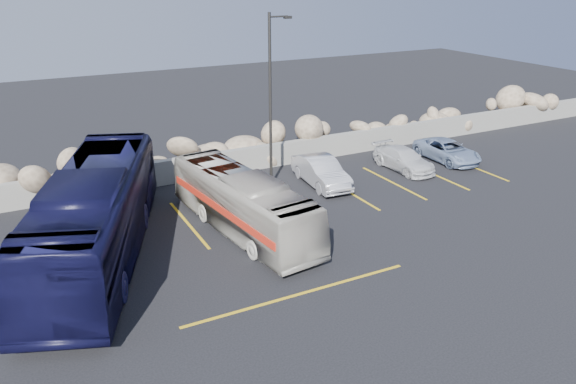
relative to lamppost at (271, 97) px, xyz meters
name	(u,v)px	position (x,y,z in m)	size (l,w,h in m)	color
ground	(330,289)	(-2.56, -9.50, -4.30)	(90.00, 90.00, 0.00)	black
seawall	(204,166)	(-2.56, 2.50, -3.70)	(60.00, 0.40, 1.20)	gray
riprap_pile	(195,146)	(-2.56, 3.70, -3.00)	(54.00, 2.80, 2.60)	#877258
parking_lines	(354,205)	(2.09, -3.93, -4.29)	(18.16, 9.36, 0.01)	gold
lamppost	(271,97)	(0.00, 0.00, 0.00)	(1.14, 0.18, 8.00)	#2C2A27
vintage_bus	(243,203)	(-3.29, -4.11, -3.09)	(2.02, 8.62, 2.40)	#BAB7A8
tour_coach	(96,215)	(-8.74, -3.74, -2.64)	(2.78, 11.88, 3.31)	black
car_b	(321,172)	(2.08, -1.11, -3.62)	(1.43, 4.11, 1.35)	#B8B7BC
car_c	(404,159)	(7.03, -1.16, -3.74)	(1.56, 3.85, 1.12)	silver
car_d	(447,151)	(10.07, -1.07, -3.73)	(1.86, 4.04, 1.12)	#7B8FAF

